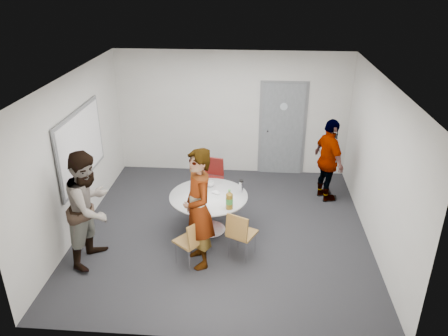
# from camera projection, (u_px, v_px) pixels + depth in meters

# --- Properties ---
(floor) EXTENTS (5.00, 5.00, 0.00)m
(floor) POSITION_uv_depth(u_px,v_px,m) (223.00, 230.00, 7.74)
(floor) COLOR #232327
(floor) RESTS_ON ground
(ceiling) EXTENTS (5.00, 5.00, 0.00)m
(ceiling) POSITION_uv_depth(u_px,v_px,m) (223.00, 79.00, 6.60)
(ceiling) COLOR silver
(ceiling) RESTS_ON wall_back
(wall_back) EXTENTS (5.00, 0.00, 5.00)m
(wall_back) POSITION_uv_depth(u_px,v_px,m) (232.00, 114.00, 9.43)
(wall_back) COLOR silver
(wall_back) RESTS_ON floor
(wall_left) EXTENTS (0.00, 5.00, 5.00)m
(wall_left) POSITION_uv_depth(u_px,v_px,m) (75.00, 156.00, 7.34)
(wall_left) COLOR silver
(wall_left) RESTS_ON floor
(wall_right) EXTENTS (0.00, 5.00, 5.00)m
(wall_right) POSITION_uv_depth(u_px,v_px,m) (378.00, 165.00, 7.00)
(wall_right) COLOR silver
(wall_right) RESTS_ON floor
(wall_front) EXTENTS (5.00, 0.00, 5.00)m
(wall_front) POSITION_uv_depth(u_px,v_px,m) (205.00, 250.00, 4.91)
(wall_front) COLOR silver
(wall_front) RESTS_ON floor
(door) EXTENTS (1.02, 0.17, 2.12)m
(door) POSITION_uv_depth(u_px,v_px,m) (282.00, 129.00, 9.47)
(door) COLOR slate
(door) RESTS_ON wall_back
(whiteboard) EXTENTS (0.04, 1.90, 1.25)m
(whiteboard) POSITION_uv_depth(u_px,v_px,m) (81.00, 146.00, 7.48)
(whiteboard) COLOR slate
(whiteboard) RESTS_ON wall_left
(table) EXTENTS (1.34, 1.34, 1.04)m
(table) POSITION_uv_depth(u_px,v_px,m) (210.00, 200.00, 7.45)
(table) COLOR white
(table) RESTS_ON floor
(chair_near_left) EXTENTS (0.56, 0.55, 0.81)m
(chair_near_left) POSITION_uv_depth(u_px,v_px,m) (193.00, 239.00, 6.62)
(chair_near_left) COLOR brown
(chair_near_left) RESTS_ON floor
(chair_near_right) EXTENTS (0.53, 0.54, 0.81)m
(chair_near_right) POSITION_uv_depth(u_px,v_px,m) (240.00, 232.00, 6.79)
(chair_near_right) COLOR brown
(chair_near_right) RESTS_ON floor
(chair_far) EXTENTS (0.49, 0.52, 0.86)m
(chair_far) POSITION_uv_depth(u_px,v_px,m) (212.00, 175.00, 8.56)
(chair_far) COLOR maroon
(chair_far) RESTS_ON floor
(person_main) EXTENTS (0.70, 0.82, 1.92)m
(person_main) POSITION_uv_depth(u_px,v_px,m) (198.00, 209.00, 6.50)
(person_main) COLOR #A5C6EA
(person_main) RESTS_ON floor
(person_left) EXTENTS (0.85, 1.01, 1.85)m
(person_left) POSITION_uv_depth(u_px,v_px,m) (90.00, 208.00, 6.61)
(person_left) COLOR white
(person_left) RESTS_ON floor
(person_right) EXTENTS (0.73, 1.06, 1.67)m
(person_right) POSITION_uv_depth(u_px,v_px,m) (329.00, 161.00, 8.43)
(person_right) COLOR black
(person_right) RESTS_ON floor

